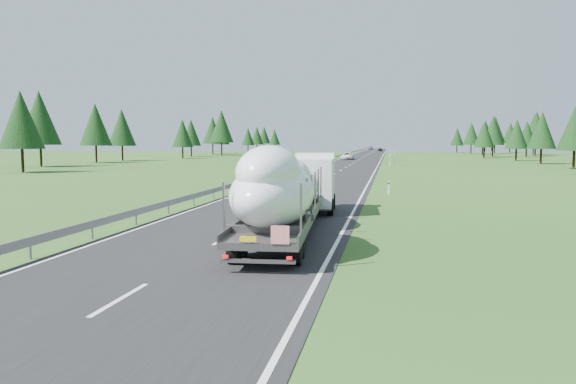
% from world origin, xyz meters
% --- Properties ---
extents(ground, '(400.00, 400.00, 0.00)m').
position_xyz_m(ground, '(0.00, 0.00, 0.00)').
color(ground, '#294F1A').
rests_on(ground, ground).
extents(road_surface, '(10.00, 400.00, 0.02)m').
position_xyz_m(road_surface, '(0.00, 100.00, 0.01)').
color(road_surface, black).
rests_on(road_surface, ground).
extents(guardrail, '(0.10, 400.00, 0.76)m').
position_xyz_m(guardrail, '(-5.30, 99.94, 0.60)').
color(guardrail, slate).
rests_on(guardrail, ground).
extents(marker_posts, '(0.13, 350.08, 1.00)m').
position_xyz_m(marker_posts, '(6.50, 155.00, 0.54)').
color(marker_posts, silver).
rests_on(marker_posts, ground).
extents(highway_sign, '(0.08, 0.90, 2.60)m').
position_xyz_m(highway_sign, '(7.20, 80.00, 1.81)').
color(highway_sign, slate).
rests_on(highway_sign, ground).
extents(tree_line_left, '(15.61, 256.52, 12.64)m').
position_xyz_m(tree_line_left, '(-44.14, 90.14, 6.87)').
color(tree_line_left, black).
rests_on(tree_line_left, ground).
extents(boat_truck, '(3.32, 17.74, 3.84)m').
position_xyz_m(boat_truck, '(2.35, 10.98, 1.99)').
color(boat_truck, silver).
rests_on(boat_truck, ground).
extents(distant_van, '(2.65, 5.56, 1.53)m').
position_xyz_m(distant_van, '(-2.60, 109.46, 0.77)').
color(distant_van, white).
rests_on(distant_van, ground).
extents(distant_car_dark, '(2.04, 4.22, 1.39)m').
position_xyz_m(distant_car_dark, '(2.42, 215.62, 0.69)').
color(distant_car_dark, black).
rests_on(distant_car_dark, ground).
extents(distant_car_blue, '(1.80, 4.61, 1.50)m').
position_xyz_m(distant_car_blue, '(-2.73, 258.37, 0.75)').
color(distant_car_blue, '#181F45').
rests_on(distant_car_blue, ground).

